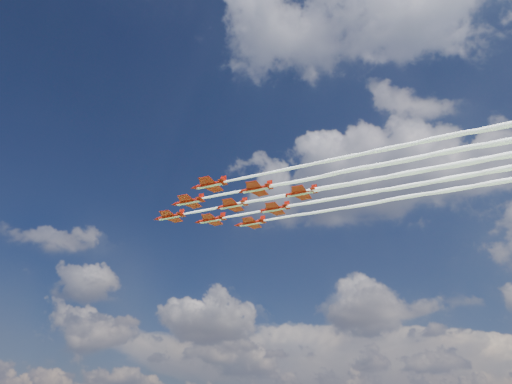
# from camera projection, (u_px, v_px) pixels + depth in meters

# --- Properties ---
(jet_lead) EXTENTS (109.98, 9.26, 2.43)m
(jet_lead) POSITION_uv_depth(u_px,v_px,m) (353.00, 183.00, 121.87)
(jet_lead) COLOR #A51309
(jet_row2_port) EXTENTS (109.98, 9.26, 2.43)m
(jet_row2_port) POSITION_uv_depth(u_px,v_px,m) (388.00, 164.00, 113.29)
(jet_row2_port) COLOR #A51309
(jet_row2_starb) EXTENTS (109.98, 9.26, 2.43)m
(jet_row2_starb) POSITION_uv_depth(u_px,v_px,m) (396.00, 188.00, 123.88)
(jet_row2_starb) COLOR #A51309
(jet_row3_port) EXTENTS (109.98, 9.26, 2.43)m
(jet_row3_port) POSITION_uv_depth(u_px,v_px,m) (429.00, 141.00, 104.71)
(jet_row3_port) COLOR #A51309
(jet_row3_centre) EXTENTS (109.98, 9.26, 2.43)m
(jet_row3_centre) POSITION_uv_depth(u_px,v_px,m) (434.00, 168.00, 115.30)
(jet_row3_centre) COLOR #A51309
(jet_row3_starb) EXTENTS (109.98, 9.26, 2.43)m
(jet_row3_starb) POSITION_uv_depth(u_px,v_px,m) (439.00, 192.00, 125.89)
(jet_row3_starb) COLOR #A51309
(jet_row4_port) EXTENTS (109.98, 9.26, 2.43)m
(jet_row4_port) POSITION_uv_depth(u_px,v_px,m) (478.00, 146.00, 106.72)
(jet_row4_port) COLOR #A51309
(jet_row4_starb) EXTENTS (109.98, 9.26, 2.43)m
(jet_row4_starb) POSITION_uv_depth(u_px,v_px,m) (479.00, 173.00, 117.31)
(jet_row4_starb) COLOR #A51309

